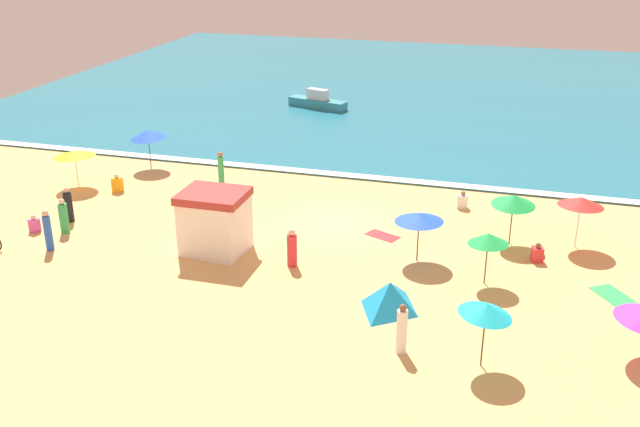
{
  "coord_description": "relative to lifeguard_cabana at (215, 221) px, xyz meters",
  "views": [
    {
      "loc": [
        7.58,
        -29.04,
        12.85
      ],
      "look_at": [
        -0.52,
        -0.88,
        0.8
      ],
      "focal_mm": 40.95,
      "sensor_mm": 36.0,
      "label": 1
    }
  ],
  "objects": [
    {
      "name": "ocean_water",
      "position": [
        4.03,
        32.11,
        -1.27
      ],
      "size": [
        60.0,
        44.0,
        0.1
      ],
      "primitive_type": "cube",
      "color": "teal",
      "rests_on": "ground_plane"
    },
    {
      "name": "beach_umbrella_3",
      "position": [
        10.82,
        0.17,
        0.51
      ],
      "size": [
        2.05,
        2.04,
        2.09
      ],
      "color": "#4C3823",
      "rests_on": "ground_plane"
    },
    {
      "name": "small_boat_0",
      "position": [
        -2.59,
        23.83,
        -0.78
      ],
      "size": [
        4.46,
        2.16,
        1.34
      ],
      "color": "teal",
      "rests_on": "ocean_water"
    },
    {
      "name": "beachgoer_5",
      "position": [
        9.24,
        7.61,
        -0.96
      ],
      "size": [
        0.46,
        0.46,
        0.86
      ],
      "color": "white",
      "rests_on": "ground_plane"
    },
    {
      "name": "beachgoer_6",
      "position": [
        -1.69,
        2.23,
        -0.51
      ],
      "size": [
        0.44,
        0.44,
        1.69
      ],
      "color": "red",
      "rests_on": "ground_plane"
    },
    {
      "name": "beach_tent",
      "position": [
        7.75,
        -2.72,
        -0.8
      ],
      "size": [
        2.05,
        2.35,
        1.05
      ],
      "color": "#1999D8",
      "rests_on": "ground_plane"
    },
    {
      "name": "beachgoer_0",
      "position": [
        -2.77,
        7.05,
        -0.4
      ],
      "size": [
        0.38,
        0.38,
        1.89
      ],
      "color": "green",
      "rests_on": "ground_plane"
    },
    {
      "name": "beachgoer_10",
      "position": [
        -8.41,
        -0.35,
        -0.99
      ],
      "size": [
        0.44,
        0.44,
        0.79
      ],
      "color": "#D84CA5",
      "rests_on": "ground_plane"
    },
    {
      "name": "beach_umbrella_0",
      "position": [
        11.55,
        4.13,
        0.63
      ],
      "size": [
        2.09,
        2.11,
        2.24
      ],
      "color": "#4C3823",
      "rests_on": "ground_plane"
    },
    {
      "name": "beach_towel_0",
      "position": [
        6.28,
        3.4,
        -1.32
      ],
      "size": [
        1.62,
        1.26,
        0.01
      ],
      "color": "red",
      "rests_on": "ground_plane"
    },
    {
      "name": "beach_umbrella_4",
      "position": [
        14.21,
        4.54,
        0.69
      ],
      "size": [
        2.36,
        2.37,
        2.26
      ],
      "color": "silver",
      "rests_on": "ground_plane"
    },
    {
      "name": "beachgoer_3",
      "position": [
        3.42,
        -0.42,
        -0.59
      ],
      "size": [
        0.54,
        0.54,
        1.58
      ],
      "color": "red",
      "rests_on": "ground_plane"
    },
    {
      "name": "beachgoer_12",
      "position": [
        12.69,
        2.66,
        -0.99
      ],
      "size": [
        0.5,
        0.5,
        0.81
      ],
      "color": "red",
      "rests_on": "ground_plane"
    },
    {
      "name": "lifeguard_cabana",
      "position": [
        0.0,
        0.0,
        0.0
      ],
      "size": [
        2.6,
        2.26,
        2.6
      ],
      "color": "white",
      "rests_on": "ground_plane"
    },
    {
      "name": "beachgoer_8",
      "position": [
        -6.65,
        -1.78,
        -0.47
      ],
      "size": [
        0.34,
        0.34,
        1.77
      ],
      "color": "blue",
      "rests_on": "ground_plane"
    },
    {
      "name": "beach_umbrella_6",
      "position": [
        -7.7,
        8.82,
        0.6
      ],
      "size": [
        2.78,
        2.78,
        2.23
      ],
      "color": "#4C3823",
      "rests_on": "ground_plane"
    },
    {
      "name": "beachgoer_4",
      "position": [
        8.63,
        -5.29,
        -0.52
      ],
      "size": [
        0.47,
        0.47,
        1.71
      ],
      "color": "white",
      "rests_on": "ground_plane"
    },
    {
      "name": "beachgoer_11",
      "position": [
        -7.54,
        5.09,
        -0.93
      ],
      "size": [
        0.5,
        0.5,
        0.93
      ],
      "color": "orange",
      "rests_on": "ground_plane"
    },
    {
      "name": "beach_umbrella_1",
      "position": [
        8.07,
        1.44,
        0.54
      ],
      "size": [
        2.49,
        2.48,
        2.08
      ],
      "color": "#4C3823",
      "rests_on": "ground_plane"
    },
    {
      "name": "beachgoer_7",
      "position": [
        -7.09,
        -0.05,
        -0.6
      ],
      "size": [
        0.54,
        0.54,
        1.57
      ],
      "color": "green",
      "rests_on": "ground_plane"
    },
    {
      "name": "beach_umbrella_2",
      "position": [
        -9.85,
        5.17,
        0.44
      ],
      "size": [
        2.54,
        2.53,
        1.98
      ],
      "color": "silver",
      "rests_on": "ground_plane"
    },
    {
      "name": "wave_breaker_foam",
      "position": [
        4.03,
        10.41,
        -1.22
      ],
      "size": [
        57.0,
        0.7,
        0.01
      ],
      "primitive_type": "cube",
      "color": "white",
      "rests_on": "ocean_water"
    },
    {
      "name": "beach_towel_1",
      "position": [
        15.41,
        0.48,
        -1.32
      ],
      "size": [
        1.71,
        1.9,
        0.01
      ],
      "color": "green",
      "rests_on": "ground_plane"
    },
    {
      "name": "ground_plane",
      "position": [
        4.03,
        4.11,
        -1.32
      ],
      "size": [
        60.0,
        60.0,
        0.0
      ],
      "primitive_type": "plane",
      "color": "#E5B26B"
    },
    {
      "name": "beachgoer_1",
      "position": [
        -7.62,
        1.1,
        -0.57
      ],
      "size": [
        0.53,
        0.53,
        1.62
      ],
      "color": "black",
      "rests_on": "ground_plane"
    },
    {
      "name": "beach_umbrella_8",
      "position": [
        11.12,
        -5.35,
        0.63
      ],
      "size": [
        1.96,
        1.93,
        2.24
      ],
      "color": "#4C3823",
      "rests_on": "ground_plane"
    }
  ]
}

